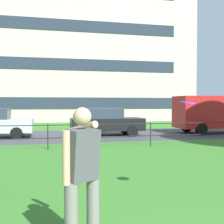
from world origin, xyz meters
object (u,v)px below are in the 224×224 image
Objects in this scene: apartment_building_background at (39,53)px; frisbee at (188,103)px; person_thrower at (82,174)px; car_black_left at (106,122)px; panel_van_right at (217,112)px.

frisbee is at bearing -82.45° from apartment_building_background.
apartment_building_background is (-3.80, 28.65, 5.84)m from frisbee.
apartment_building_background reaches higher than person_thrower.
car_black_left is at bearing -76.19° from apartment_building_background.
frisbee is 10.84m from car_black_left.
person_thrower is 0.43× the size of car_black_left.
person_thrower is 4.54× the size of frisbee.
panel_van_right is 22.08m from apartment_building_background.
car_black_left is 6.89m from panel_van_right.
person_thrower is 0.34× the size of panel_van_right.
person_thrower reaches higher than car_black_left.
car_black_left is at bearing 86.82° from frisbee.
apartment_building_background is (-11.27, 17.89, 6.36)m from panel_van_right.
car_black_left is 0.79× the size of panel_van_right.
apartment_building_background is at bearing 122.21° from panel_van_right.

